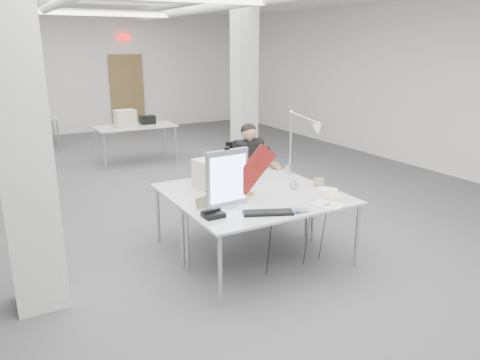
{
  "coord_description": "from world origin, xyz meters",
  "views": [
    {
      "loc": [
        -2.59,
        -6.39,
        2.38
      ],
      "look_at": [
        -0.13,
        -2.0,
        0.91
      ],
      "focal_mm": 35.0,
      "sensor_mm": 36.0,
      "label": 1
    }
  ],
  "objects_px": {
    "monitor": "(227,178)",
    "desk_phone": "(213,214)",
    "desk_main": "(274,205)",
    "seated_person": "(249,155)",
    "laptop": "(297,212)",
    "bankers_lamp": "(246,182)",
    "architect_lamp": "(303,139)",
    "beige_monitor": "(212,173)",
    "office_chair": "(247,177)"
  },
  "relations": [
    {
      "from": "bankers_lamp",
      "to": "desk_main",
      "type": "bearing_deg",
      "value": -55.52
    },
    {
      "from": "seated_person",
      "to": "monitor",
      "type": "bearing_deg",
      "value": -129.62
    },
    {
      "from": "laptop",
      "to": "seated_person",
      "type": "bearing_deg",
      "value": 85.38
    },
    {
      "from": "desk_main",
      "to": "architect_lamp",
      "type": "xyz_separation_m",
      "value": [
        0.83,
        0.64,
        0.51
      ]
    },
    {
      "from": "desk_main",
      "to": "laptop",
      "type": "relative_size",
      "value": 6.38
    },
    {
      "from": "desk_main",
      "to": "seated_person",
      "type": "xyz_separation_m",
      "value": [
        0.59,
        1.54,
        0.16
      ]
    },
    {
      "from": "desk_main",
      "to": "bankers_lamp",
      "type": "bearing_deg",
      "value": 104.5
    },
    {
      "from": "desk_main",
      "to": "seated_person",
      "type": "bearing_deg",
      "value": 68.91
    },
    {
      "from": "office_chair",
      "to": "desk_phone",
      "type": "height_order",
      "value": "office_chair"
    },
    {
      "from": "laptop",
      "to": "architect_lamp",
      "type": "height_order",
      "value": "architect_lamp"
    },
    {
      "from": "desk_main",
      "to": "laptop",
      "type": "bearing_deg",
      "value": -83.54
    },
    {
      "from": "seated_person",
      "to": "beige_monitor",
      "type": "relative_size",
      "value": 2.34
    },
    {
      "from": "bankers_lamp",
      "to": "beige_monitor",
      "type": "xyz_separation_m",
      "value": [
        -0.19,
        0.47,
        0.01
      ]
    },
    {
      "from": "seated_person",
      "to": "architect_lamp",
      "type": "relative_size",
      "value": 0.82
    },
    {
      "from": "laptop",
      "to": "beige_monitor",
      "type": "bearing_deg",
      "value": 117.15
    },
    {
      "from": "monitor",
      "to": "beige_monitor",
      "type": "relative_size",
      "value": 1.71
    },
    {
      "from": "desk_main",
      "to": "office_chair",
      "type": "xyz_separation_m",
      "value": [
        0.59,
        1.59,
        -0.16
      ]
    },
    {
      "from": "seated_person",
      "to": "beige_monitor",
      "type": "distance_m",
      "value": 1.11
    },
    {
      "from": "bankers_lamp",
      "to": "beige_monitor",
      "type": "distance_m",
      "value": 0.51
    },
    {
      "from": "seated_person",
      "to": "monitor",
      "type": "height_order",
      "value": "monitor"
    },
    {
      "from": "desk_main",
      "to": "office_chair",
      "type": "distance_m",
      "value": 1.7
    },
    {
      "from": "desk_phone",
      "to": "architect_lamp",
      "type": "bearing_deg",
      "value": 21.77
    },
    {
      "from": "office_chair",
      "to": "bankers_lamp",
      "type": "height_order",
      "value": "office_chair"
    },
    {
      "from": "office_chair",
      "to": "architect_lamp",
      "type": "relative_size",
      "value": 1.16
    },
    {
      "from": "laptop",
      "to": "bankers_lamp",
      "type": "xyz_separation_m",
      "value": [
        -0.15,
        0.76,
        0.14
      ]
    },
    {
      "from": "office_chair",
      "to": "laptop",
      "type": "bearing_deg",
      "value": -107.64
    },
    {
      "from": "laptop",
      "to": "beige_monitor",
      "type": "xyz_separation_m",
      "value": [
        -0.34,
        1.23,
        0.15
      ]
    },
    {
      "from": "seated_person",
      "to": "bankers_lamp",
      "type": "xyz_separation_m",
      "value": [
        -0.7,
        -1.13,
        0.01
      ]
    },
    {
      "from": "bankers_lamp",
      "to": "desk_phone",
      "type": "height_order",
      "value": "bankers_lamp"
    },
    {
      "from": "monitor",
      "to": "architect_lamp",
      "type": "distance_m",
      "value": 1.37
    },
    {
      "from": "monitor",
      "to": "laptop",
      "type": "xyz_separation_m",
      "value": [
        0.49,
        -0.54,
        -0.29
      ]
    },
    {
      "from": "architect_lamp",
      "to": "laptop",
      "type": "bearing_deg",
      "value": -130.3
    },
    {
      "from": "desk_main",
      "to": "seated_person",
      "type": "height_order",
      "value": "seated_person"
    },
    {
      "from": "office_chair",
      "to": "beige_monitor",
      "type": "xyz_separation_m",
      "value": [
        -0.89,
        -0.71,
        0.34
      ]
    },
    {
      "from": "laptop",
      "to": "desk_phone",
      "type": "distance_m",
      "value": 0.83
    },
    {
      "from": "seated_person",
      "to": "laptop",
      "type": "height_order",
      "value": "seated_person"
    },
    {
      "from": "monitor",
      "to": "laptop",
      "type": "height_order",
      "value": "monitor"
    },
    {
      "from": "laptop",
      "to": "desk_main",
      "type": "bearing_deg",
      "value": 108.15
    },
    {
      "from": "architect_lamp",
      "to": "desk_phone",
      "type": "bearing_deg",
      "value": -158.54
    },
    {
      "from": "office_chair",
      "to": "desk_phone",
      "type": "xyz_separation_m",
      "value": [
        -1.32,
        -1.61,
        0.2
      ]
    },
    {
      "from": "desk_phone",
      "to": "monitor",
      "type": "bearing_deg",
      "value": 37.36
    },
    {
      "from": "office_chair",
      "to": "bankers_lamp",
      "type": "bearing_deg",
      "value": -122.36
    },
    {
      "from": "laptop",
      "to": "architect_lamp",
      "type": "relative_size",
      "value": 0.28
    },
    {
      "from": "architect_lamp",
      "to": "bankers_lamp",
      "type": "bearing_deg",
      "value": -167.84
    },
    {
      "from": "office_chair",
      "to": "desk_phone",
      "type": "relative_size",
      "value": 5.9
    },
    {
      "from": "monitor",
      "to": "desk_phone",
      "type": "bearing_deg",
      "value": -144.75
    },
    {
      "from": "desk_main",
      "to": "bankers_lamp",
      "type": "height_order",
      "value": "bankers_lamp"
    },
    {
      "from": "desk_main",
      "to": "office_chair",
      "type": "relative_size",
      "value": 1.55
    },
    {
      "from": "laptop",
      "to": "desk_phone",
      "type": "bearing_deg",
      "value": 168.92
    },
    {
      "from": "desk_main",
      "to": "architect_lamp",
      "type": "distance_m",
      "value": 1.17
    }
  ]
}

